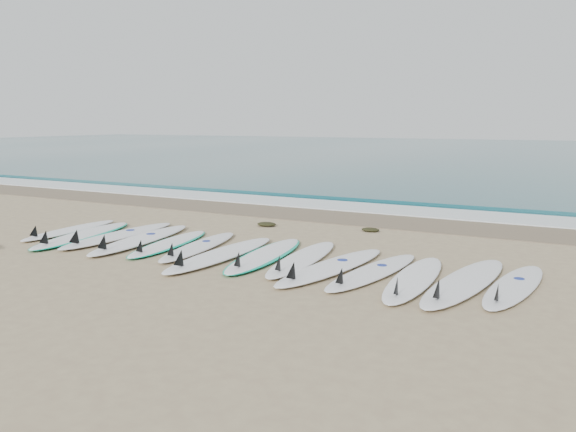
% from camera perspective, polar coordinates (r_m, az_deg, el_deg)
% --- Properties ---
extents(ground, '(120.00, 120.00, 0.00)m').
position_cam_1_polar(ground, '(8.85, -4.51, -4.11)').
color(ground, tan).
extents(ocean, '(120.00, 55.00, 0.03)m').
position_cam_1_polar(ocean, '(40.10, 20.90, 6.03)').
color(ocean, '#225961').
rests_on(ocean, ground).
extents(wet_sand_band, '(120.00, 1.80, 0.01)m').
position_cam_1_polar(wet_sand_band, '(12.44, 5.48, -0.09)').
color(wet_sand_band, '#6E5E49').
rests_on(wet_sand_band, ground).
extents(foam_band, '(120.00, 1.40, 0.04)m').
position_cam_1_polar(foam_band, '(13.73, 7.66, 0.85)').
color(foam_band, silver).
rests_on(foam_band, ground).
extents(wave_crest, '(120.00, 1.00, 0.10)m').
position_cam_1_polar(wave_crest, '(15.14, 9.59, 1.72)').
color(wave_crest, '#225961').
rests_on(wave_crest, ground).
extents(surfboard_0, '(0.60, 2.33, 0.29)m').
position_cam_1_polar(surfboard_0, '(11.45, -21.42, -1.34)').
color(surfboard_0, white).
rests_on(surfboard_0, ground).
extents(surfboard_1, '(1.06, 2.72, 0.34)m').
position_cam_1_polar(surfboard_1, '(10.86, -20.23, -1.83)').
color(surfboard_1, white).
rests_on(surfboard_1, ground).
extents(surfboard_2, '(0.59, 2.75, 0.35)m').
position_cam_1_polar(surfboard_2, '(10.60, -17.01, -1.87)').
color(surfboard_2, white).
rests_on(surfboard_2, ground).
extents(surfboard_3, '(0.89, 2.83, 0.36)m').
position_cam_1_polar(surfboard_3, '(10.11, -14.88, -2.31)').
color(surfboard_3, white).
rests_on(surfboard_3, ground).
extents(surfboard_4, '(0.85, 2.37, 0.29)m').
position_cam_1_polar(surfboard_4, '(9.75, -12.08, -2.75)').
color(surfboard_4, white).
rests_on(surfboard_4, ground).
extents(surfboard_5, '(0.82, 2.46, 0.31)m').
position_cam_1_polar(surfboard_5, '(9.39, -9.17, -3.06)').
color(surfboard_5, white).
rests_on(surfboard_5, ground).
extents(surfboard_6, '(0.64, 2.77, 0.35)m').
position_cam_1_polar(surfboard_6, '(8.76, -7.01, -3.88)').
color(surfboard_6, white).
rests_on(surfboard_6, ground).
extents(surfboard_7, '(0.86, 2.60, 0.32)m').
position_cam_1_polar(surfboard_7, '(8.71, -2.44, -3.98)').
color(surfboard_7, white).
rests_on(surfboard_7, ground).
extents(surfboard_8, '(0.72, 2.55, 0.32)m').
position_cam_1_polar(surfboard_8, '(8.46, 1.36, -4.34)').
color(surfboard_8, white).
rests_on(surfboard_8, ground).
extents(surfboard_9, '(0.99, 2.72, 0.34)m').
position_cam_1_polar(surfboard_9, '(8.00, 4.28, -5.16)').
color(surfboard_9, white).
rests_on(surfboard_9, ground).
extents(surfboard_10, '(0.89, 2.48, 0.31)m').
position_cam_1_polar(surfboard_10, '(7.82, 8.49, -5.62)').
color(surfboard_10, white).
rests_on(surfboard_10, ground).
extents(surfboard_11, '(0.58, 2.51, 0.32)m').
position_cam_1_polar(surfboard_11, '(7.58, 12.60, -6.24)').
color(surfboard_11, white).
rests_on(surfboard_11, ground).
extents(surfboard_12, '(0.96, 2.83, 0.35)m').
position_cam_1_polar(surfboard_12, '(7.57, 17.41, -6.41)').
color(surfboard_12, white).
rests_on(surfboard_12, ground).
extents(surfboard_13, '(0.79, 2.40, 0.30)m').
position_cam_1_polar(surfboard_13, '(7.63, 21.93, -6.62)').
color(surfboard_13, white).
rests_on(surfboard_13, ground).
extents(seaweed_near, '(0.40, 0.31, 0.08)m').
position_cam_1_polar(seaweed_near, '(11.34, -2.19, -0.83)').
color(seaweed_near, black).
rests_on(seaweed_near, ground).
extents(seaweed_far, '(0.35, 0.27, 0.07)m').
position_cam_1_polar(seaweed_far, '(10.90, 8.38, -1.38)').
color(seaweed_far, black).
rests_on(seaweed_far, ground).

